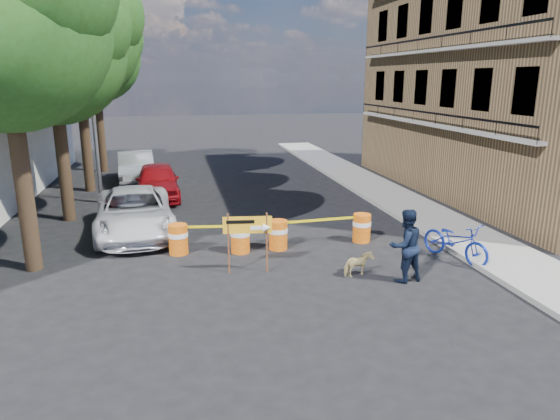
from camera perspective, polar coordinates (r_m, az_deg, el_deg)
name	(u,v)px	position (r m, az deg, el deg)	size (l,w,h in m)	color
ground	(294,277)	(13.22, 1.58, -7.64)	(120.00, 120.00, 0.00)	black
sidewalk_east	(409,206)	(20.65, 14.53, 0.42)	(2.40, 40.00, 0.15)	gray
apartment_building	(521,55)	(24.84, 25.87, 15.61)	(8.00, 16.00, 12.00)	olive
tree_near	(5,22)	(14.45, -28.95, 18.29)	(5.46, 5.20, 9.15)	#332316
tree_mid_a	(53,49)	(19.28, -24.54, 16.41)	(5.25, 5.00, 8.68)	#332316
tree_mid_b	(77,38)	(24.23, -22.18, 17.74)	(5.67, 5.40, 9.62)	#332316
tree_far	(95,55)	(29.15, -20.41, 16.25)	(5.04, 4.80, 8.84)	#332316
streetlamp	(93,96)	(21.59, -20.56, 12.14)	(1.25, 0.18, 8.00)	gray
barrel_far_left	(178,239)	(15.02, -11.56, -3.22)	(0.58, 0.58, 0.90)	#D2440C
barrel_mid_left	(240,237)	(14.89, -4.57, -3.12)	(0.58, 0.58, 0.90)	#D2440C
barrel_mid_right	(278,234)	(15.13, -0.22, -2.78)	(0.58, 0.58, 0.90)	#D2440C
barrel_far_right	(362,227)	(16.03, 9.32, -1.96)	(0.58, 0.58, 0.90)	#D2440C
detour_sign	(253,230)	(13.10, -3.07, -2.26)	(1.28, 0.31, 1.66)	#592D19
pedestrian	(405,246)	(13.03, 14.15, -3.97)	(0.92, 0.72, 1.90)	black
bicycle	(457,224)	(14.91, 19.59, -1.49)	(0.75, 1.13, 2.16)	#13289D
dog	(358,264)	(13.29, 8.94, -6.17)	(0.35, 0.78, 0.66)	tan
suv_white	(134,212)	(17.28, -16.31, -0.22)	(2.45, 5.32, 1.48)	silver
sedan_red	(157,181)	(22.15, -13.84, 3.22)	(1.78, 4.43, 1.51)	#9F0D13
sedan_silver	(136,167)	(25.73, -16.12, 4.70)	(1.65, 4.73, 1.56)	#B2B6BA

